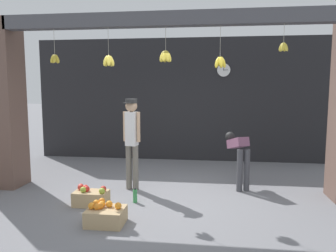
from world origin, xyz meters
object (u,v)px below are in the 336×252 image
object	(u,v)px
shopkeeper	(132,136)
water_bottle	(135,196)
worker_stooping	(239,153)
fruit_crate_apples	(91,197)
wall_clock	(224,70)
fruit_crate_oranges	(105,215)

from	to	relation	value
shopkeeper	water_bottle	world-z (taller)	shopkeeper
worker_stooping	fruit_crate_apples	distance (m)	2.83
shopkeeper	worker_stooping	size ratio (longest dim) A/B	1.66
water_bottle	wall_clock	size ratio (longest dim) A/B	0.70
worker_stooping	water_bottle	distance (m)	2.15
water_bottle	fruit_crate_oranges	bearing A→B (deg)	-103.64
worker_stooping	water_bottle	xyz separation A→B (m)	(-1.78, -1.06, -0.57)
worker_stooping	fruit_crate_oranges	bearing A→B (deg)	-155.36
shopkeeper	fruit_crate_oranges	size ratio (longest dim) A/B	3.28
fruit_crate_oranges	wall_clock	distance (m)	5.09
shopkeeper	fruit_crate_oranges	distance (m)	1.83
fruit_crate_apples	water_bottle	distance (m)	0.72
fruit_crate_oranges	fruit_crate_apples	world-z (taller)	fruit_crate_apples
fruit_crate_oranges	fruit_crate_apples	xyz separation A→B (m)	(-0.47, 0.68, 0.01)
fruit_crate_oranges	wall_clock	xyz separation A→B (m)	(1.77, 4.22, 2.22)
fruit_crate_oranges	worker_stooping	bearing A→B (deg)	44.42
fruit_crate_apples	water_bottle	bearing A→B (deg)	17.62
worker_stooping	fruit_crate_apples	world-z (taller)	worker_stooping
worker_stooping	wall_clock	bearing A→B (deg)	75.91
worker_stooping	fruit_crate_apples	xyz separation A→B (m)	(-2.47, -1.28, -0.54)
fruit_crate_apples	shopkeeper	bearing A→B (deg)	62.60
fruit_crate_apples	worker_stooping	bearing A→B (deg)	27.32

